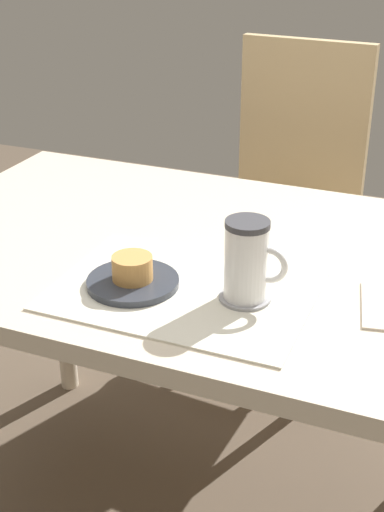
# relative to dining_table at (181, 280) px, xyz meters

# --- Properties ---
(dining_table) EXTENTS (1.12, 0.76, 0.70)m
(dining_table) POSITION_rel_dining_table_xyz_m (0.00, 0.00, 0.00)
(dining_table) COLOR beige
(dining_table) RESTS_ON ground_plane
(wooden_chair) EXTENTS (0.45, 0.45, 0.95)m
(wooden_chair) POSITION_rel_dining_table_xyz_m (0.01, 0.76, -0.11)
(wooden_chair) COLOR #D1B27F
(wooden_chair) RESTS_ON ground_plane
(placemat) EXTENTS (0.43, 0.30, 0.00)m
(placemat) POSITION_rel_dining_table_xyz_m (0.08, -0.17, 0.08)
(placemat) COLOR silver
(placemat) RESTS_ON dining_table
(pastry_plate) EXTENTS (0.16, 0.16, 0.01)m
(pastry_plate) POSITION_rel_dining_table_xyz_m (-0.01, -0.19, 0.09)
(pastry_plate) COLOR #333842
(pastry_plate) RESTS_ON placemat
(pastry) EXTENTS (0.07, 0.07, 0.04)m
(pastry) POSITION_rel_dining_table_xyz_m (-0.01, -0.19, 0.12)
(pastry) COLOR tan
(pastry) RESTS_ON pastry_plate
(coffee_coaster) EXTENTS (0.09, 0.09, 0.00)m
(coffee_coaster) POSITION_rel_dining_table_xyz_m (0.18, -0.16, 0.09)
(coffee_coaster) COLOR #99999E
(coffee_coaster) RESTS_ON placemat
(coffee_mug) EXTENTS (0.10, 0.07, 0.13)m
(coffee_mug) POSITION_rel_dining_table_xyz_m (0.19, -0.16, 0.16)
(coffee_mug) COLOR white
(coffee_mug) RESTS_ON coffee_coaster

